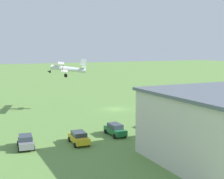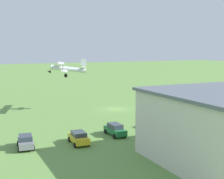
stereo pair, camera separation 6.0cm
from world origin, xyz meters
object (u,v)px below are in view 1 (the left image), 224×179
(car_grey, at_px, (26,141))
(car_blue, at_px, (185,119))
(car_green, at_px, (115,129))
(biplane, at_px, (67,68))
(car_orange, at_px, (155,123))
(person_beside_truck, at_px, (192,113))
(person_at_fence_line, at_px, (205,112))
(person_crossing_taxiway, at_px, (215,120))
(person_walking_on_apron, at_px, (201,117))
(car_yellow, at_px, (79,137))

(car_grey, bearing_deg, car_blue, -177.30)
(car_green, bearing_deg, biplane, -88.91)
(car_orange, height_order, person_beside_truck, car_orange)
(car_green, xyz_separation_m, person_at_fence_line, (-20.09, -3.97, -0.03))
(person_beside_truck, bearing_deg, person_crossing_taxiway, 89.70)
(biplane, xyz_separation_m, car_orange, (-7.73, 20.22, -7.58))
(car_grey, bearing_deg, person_walking_on_apron, -176.47)
(car_orange, bearing_deg, person_at_fence_line, -166.60)
(person_at_fence_line, bearing_deg, biplane, -39.98)
(person_beside_truck, xyz_separation_m, person_crossing_taxiway, (0.03, 5.77, 0.02))
(car_green, xyz_separation_m, person_crossing_taxiway, (-17.58, 1.25, -0.08))
(car_blue, bearing_deg, person_crossing_taxiway, 154.45)
(car_yellow, distance_m, person_at_fence_line, 26.72)
(person_at_fence_line, distance_m, person_crossing_taxiway, 5.79)
(car_blue, height_order, car_yellow, car_blue)
(biplane, distance_m, car_yellow, 24.58)
(biplane, distance_m, person_walking_on_apron, 27.40)
(person_beside_truck, relative_size, person_walking_on_apron, 0.92)
(car_blue, height_order, person_at_fence_line, person_at_fence_line)
(biplane, xyz_separation_m, person_at_fence_line, (-20.49, 17.18, -7.57))
(car_grey, height_order, person_at_fence_line, person_at_fence_line)
(car_grey, bearing_deg, car_green, -178.24)
(car_orange, xyz_separation_m, car_green, (7.33, 0.93, 0.04))
(biplane, bearing_deg, car_grey, 60.34)
(car_blue, height_order, person_walking_on_apron, person_walking_on_apron)
(car_orange, relative_size, person_at_fence_line, 2.39)
(person_beside_truck, bearing_deg, car_grey, 9.20)
(person_walking_on_apron, bearing_deg, car_yellow, 7.36)
(person_beside_truck, bearing_deg, car_green, 14.39)
(car_green, bearing_deg, car_orange, -172.77)
(biplane, xyz_separation_m, person_beside_truck, (-18.01, 16.63, -7.64))
(car_orange, xyz_separation_m, person_beside_truck, (-10.28, -3.59, -0.06))
(car_yellow, distance_m, person_crossing_taxiway, 23.64)
(car_blue, distance_m, car_orange, 5.90)
(person_crossing_taxiway, bearing_deg, car_orange, -12.00)
(car_orange, xyz_separation_m, person_walking_on_apron, (-9.75, -0.52, 0.02))
(car_grey, distance_m, person_beside_truck, 30.68)
(car_green, xyz_separation_m, car_yellow, (6.05, 1.54, -0.03))
(car_yellow, relative_size, person_crossing_taxiway, 2.67)
(car_yellow, height_order, person_crossing_taxiway, car_yellow)
(biplane, relative_size, car_green, 2.20)
(car_grey, bearing_deg, person_crossing_taxiway, 178.37)
(person_walking_on_apron, bearing_deg, person_crossing_taxiway, 100.59)
(biplane, distance_m, car_blue, 25.61)
(car_orange, xyz_separation_m, person_at_fence_line, (-12.77, -3.04, 0.01))
(car_grey, relative_size, person_walking_on_apron, 2.48)
(biplane, height_order, person_at_fence_line, biplane)
(car_blue, xyz_separation_m, car_yellow, (19.27, 2.37, 0.00))
(car_yellow, bearing_deg, biplane, -103.98)
(car_orange, bearing_deg, person_crossing_taxiway, 168.00)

